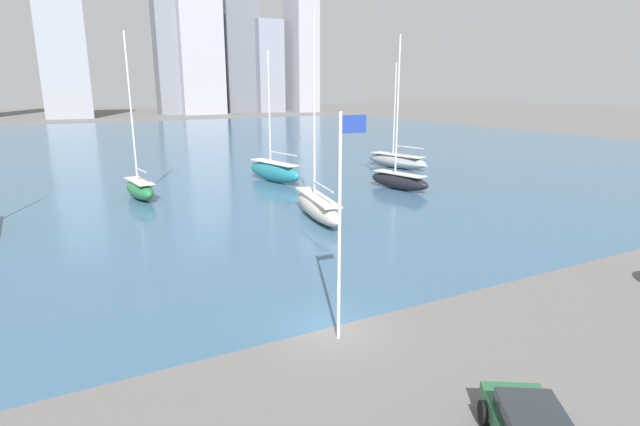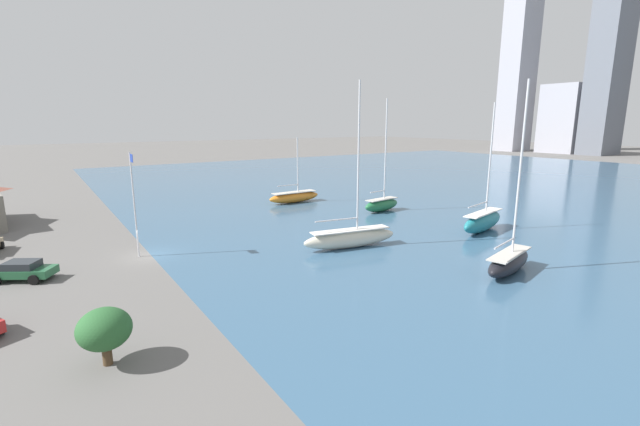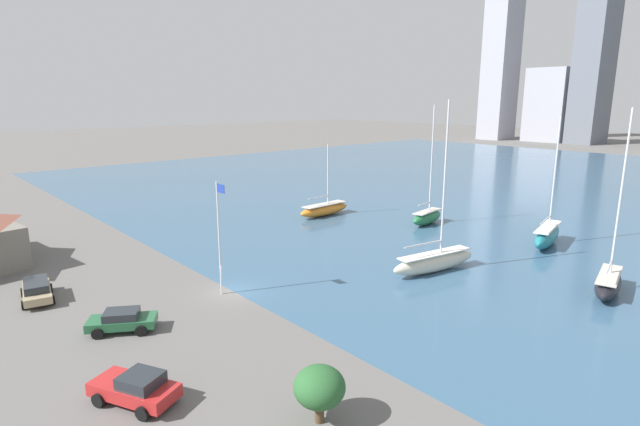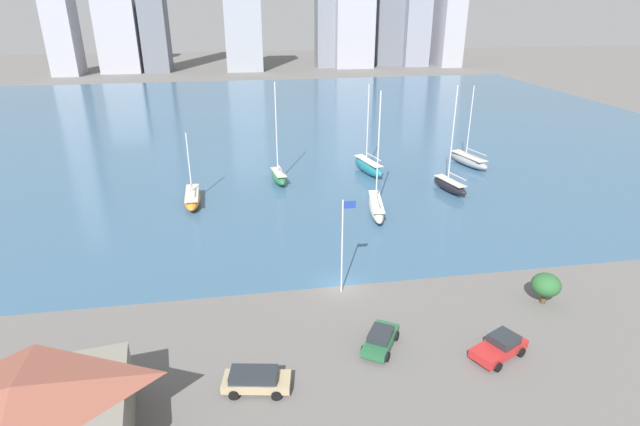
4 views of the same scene
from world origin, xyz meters
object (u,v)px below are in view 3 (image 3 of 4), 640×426
parked_pickup_red (136,388)px  parked_sedan_green (122,320)px  sailboat_green (427,216)px  sailboat_teal (547,235)px  flag_pole (219,234)px  sailboat_black (608,282)px  parked_wagon_tan (37,290)px  sailboat_cream (434,261)px  sailboat_orange (324,209)px

parked_pickup_red → parked_sedan_green: size_ratio=1.06×
sailboat_green → sailboat_teal: bearing=0.4°
sailboat_teal → parked_pickup_red: bearing=-104.7°
flag_pole → parked_sedan_green: bearing=-81.4°
sailboat_black → parked_wagon_tan: size_ratio=2.98×
sailboat_green → sailboat_black: bearing=-25.6°
sailboat_green → sailboat_cream: bearing=-58.7°
sailboat_teal → sailboat_cream: sailboat_cream is taller
sailboat_black → sailboat_teal: bearing=120.6°
sailboat_orange → parked_sedan_green: (17.03, -34.34, -0.07)m
parked_sedan_green → sailboat_black: bearing=91.1°
sailboat_orange → sailboat_black: (36.94, -1.30, 0.13)m
sailboat_orange → parked_wagon_tan: sailboat_orange is taller
sailboat_black → parked_pickup_red: 37.25m
flag_pole → sailboat_cream: (8.33, 17.95, -4.18)m
sailboat_orange → sailboat_cream: (24.04, -7.66, 0.16)m
sailboat_cream → parked_pickup_red: size_ratio=3.06×
sailboat_teal → sailboat_orange: (-27.19, -8.71, -0.32)m
parked_sedan_green → sailboat_orange: bearing=148.5°
parked_wagon_tan → parked_pickup_red: (19.13, 0.55, 0.01)m
sailboat_black → sailboat_cream: bearing=-167.4°
flag_pole → sailboat_black: 32.54m
sailboat_teal → parked_wagon_tan: size_ratio=2.76×
parked_sedan_green → sailboat_teal: bearing=108.8°
sailboat_orange → sailboat_black: sailboat_black is taller
sailboat_cream → sailboat_orange: bearing=172.4°
parked_wagon_tan → parked_sedan_green: (10.15, 3.11, -0.05)m
parked_pickup_red → parked_sedan_green: parked_pickup_red is taller
flag_pole → sailboat_orange: size_ratio=0.97×
flag_pole → sailboat_black: bearing=48.9°
sailboat_orange → parked_wagon_tan: size_ratio=1.92×
sailboat_orange → parked_pickup_red: size_ratio=1.90×
parked_wagon_tan → parked_pickup_red: 19.14m
sailboat_orange → flag_pole: bearing=-60.6°
sailboat_teal → parked_sedan_green: size_ratio=2.89×
sailboat_green → sailboat_cream: (11.53, -14.31, -0.02)m
parked_sedan_green → parked_wagon_tan: bearing=-130.8°
sailboat_green → sailboat_orange: (-12.51, -6.66, -0.18)m
sailboat_cream → sailboat_green: bearing=138.9°
sailboat_orange → parked_pickup_red: (26.02, -36.91, -0.01)m
sailboat_green → sailboat_orange: sailboat_green is taller
sailboat_teal → sailboat_orange: bearing=-175.4°
sailboat_cream → sailboat_black: (12.90, 6.35, -0.03)m
sailboat_green → parked_wagon_tan: size_ratio=2.96×
flag_pole → parked_pickup_red: size_ratio=1.84×
flag_pole → parked_sedan_green: 9.88m
sailboat_teal → sailboat_cream: size_ratio=0.89×
sailboat_black → parked_pickup_red: size_ratio=2.95×
parked_pickup_red → sailboat_teal: bearing=152.5°
parked_wagon_tan → parked_sedan_green: 10.62m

